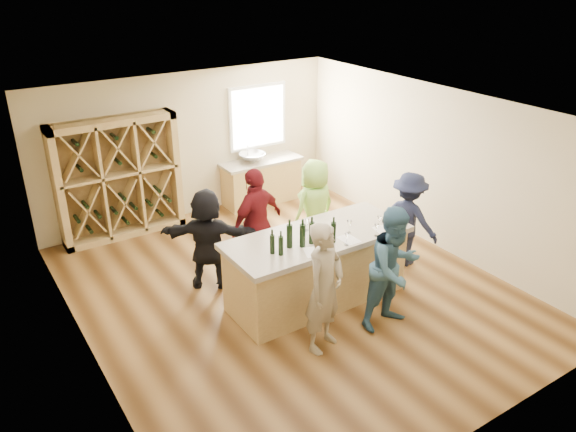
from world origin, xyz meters
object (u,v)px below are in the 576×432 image
wine_bottle_b (281,246)px  person_far_mid (257,223)px  person_server (408,219)px  wine_rack (119,179)px  wine_bottle_a (272,244)px  wine_bottle_d (303,236)px  person_far_right (315,208)px  tasting_counter_base (317,270)px  person_near_right (394,268)px  person_near_left (325,288)px  wine_bottle_c (289,236)px  wine_bottle_f (333,232)px  wine_bottle_e (312,233)px  person_far_left (208,239)px  sink (252,158)px

wine_bottle_b → person_far_mid: (0.42, 1.36, -0.31)m
wine_bottle_b → person_server: size_ratio=0.17×
wine_rack → person_server: wine_rack is taller
wine_bottle_a → wine_bottle_d: bearing=-8.0°
person_far_mid → person_far_right: person_far_mid is taller
tasting_counter_base → person_near_right: person_near_right is taller
wine_bottle_b → wine_rack: bearing=103.3°
tasting_counter_base → person_near_left: bearing=-121.1°
tasting_counter_base → wine_bottle_c: bearing=-169.8°
person_server → wine_bottle_f: 1.94m
wine_rack → wine_bottle_c: wine_rack is taller
wine_bottle_e → tasting_counter_base: bearing=36.7°
person_far_right → person_far_left: bearing=-6.9°
wine_rack → wine_bottle_d: 4.10m
person_server → wine_bottle_f: size_ratio=5.32×
wine_bottle_e → person_server: bearing=7.0°
wine_bottle_a → person_far_right: size_ratio=0.16×
person_near_left → wine_bottle_f: person_near_left is taller
wine_bottle_b → wine_bottle_d: bearing=5.6°
wine_rack → person_far_right: 3.55m
person_far_mid → person_far_right: bearing=166.6°
person_near_right → wine_bottle_f: (-0.46, 0.77, 0.35)m
wine_bottle_c → wine_bottle_e: bearing=-11.8°
wine_bottle_a → person_far_left: person_far_left is taller
wine_bottle_e → person_far_mid: person_far_mid is taller
wine_rack → person_near_right: (2.19, -4.78, -0.22)m
wine_bottle_c → person_near_left: 0.94m
person_near_left → wine_bottle_c: bearing=66.1°
wine_bottle_b → wine_bottle_d: wine_bottle_d is taller
wine_bottle_b → person_far_left: person_far_left is taller
wine_rack → wine_bottle_e: (1.46, -3.87, 0.14)m
sink → person_server: bearing=-75.9°
wine_rack → wine_bottle_b: (0.93, -3.92, 0.12)m
person_server → person_far_left: 3.26m
person_near_left → wine_bottle_b: bearing=81.9°
person_far_mid → person_near_right: bearing=93.8°
person_far_mid → person_far_right: 1.18m
wine_bottle_c → sink: bearing=67.4°
person_server → person_far_mid: size_ratio=0.88×
person_far_mid → wine_bottle_f: size_ratio=6.02×
person_far_left → sink: bearing=-98.0°
wine_bottle_d → wine_bottle_f: wine_bottle_d is taller
person_far_left → wine_rack: bearing=-43.8°
wine_bottle_f → person_far_mid: bearing=105.1°
wine_rack → wine_bottle_a: wine_rack is taller
wine_bottle_e → person_far_left: person_far_left is taller
wine_bottle_c → person_near_left: (-0.04, -0.86, -0.35)m
wine_rack → person_far_left: 2.55m
wine_bottle_e → person_near_left: bearing=-114.2°
wine_bottle_e → person_far_left: (-0.93, 1.40, -0.44)m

